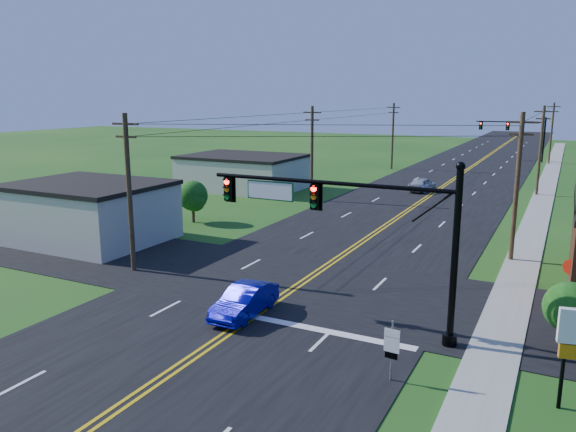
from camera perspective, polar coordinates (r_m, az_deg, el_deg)
The scene contains 20 objects.
ground at distance 21.03m, azimuth -14.11°, elevation -16.37°, with size 260.00×260.00×0.00m, color #154513.
road_main at distance 65.73m, azimuth 15.46°, elevation 3.01°, with size 16.00×220.00×0.04m, color black.
road_cross at distance 30.28m, azimuth 0.87°, elevation -6.94°, with size 70.00×10.00×0.04m, color black.
sidewalk at distance 54.72m, azimuth 24.16°, elevation 0.64°, with size 2.00×160.00×0.08m, color gray.
signal_mast_main at distance 23.80m, azimuth 6.13°, elevation -0.46°, with size 11.30×0.60×7.48m.
signal_mast_far at distance 94.28m, azimuth 21.95°, elevation 7.97°, with size 10.98×0.60×7.48m.
cream_bldg_near at distance 41.22m, azimuth -19.62°, elevation 0.41°, with size 10.20×8.20×4.10m.
cream_bldg_far at distance 61.11m, azimuth -4.59°, elevation 4.48°, with size 12.20×9.20×3.70m.
utility_pole_left_a at distance 32.76m, azimuth -15.83°, elevation 2.54°, with size 1.80×0.28×9.00m.
utility_pole_left_b at distance 53.74m, azimuth 2.44°, elevation 6.55°, with size 1.80×0.28×9.00m.
utility_pole_left_c at distance 79.07m, azimuth 10.59°, elevation 8.13°, with size 1.80×0.28×9.00m.
utility_pole_right_a at distance 36.26m, azimuth 22.24°, elevation 2.98°, with size 1.80×0.28×9.00m.
utility_pole_right_b at distance 62.06m, azimuth 24.27°, elevation 6.24°, with size 1.80×0.28×9.00m.
utility_pole_right_c at distance 91.97m, azimuth 25.20°, elevation 7.72°, with size 1.80×0.28×9.00m.
shrub_corner at distance 24.65m, azimuth 26.70°, elevation -8.31°, with size 2.00×2.00×2.86m.
tree_left at distance 45.15m, azimuth -9.66°, elevation 2.05°, with size 2.40×2.40×3.37m.
blue_car at distance 26.02m, azimuth -4.43°, elevation -8.66°, with size 1.47×4.21×1.39m, color #070798.
distant_car at distance 60.97m, azimuth 13.48°, elevation 3.11°, with size 1.75×4.35×1.48m, color silver.
route_sign at distance 20.45m, azimuth 10.49°, elevation -12.90°, with size 0.57×0.11×2.28m.
stop_sign at distance 30.26m, azimuth 26.75°, elevation -5.09°, with size 0.75×0.36×2.27m.
Camera 1 is at (12.42, -13.79, 9.89)m, focal length 35.00 mm.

